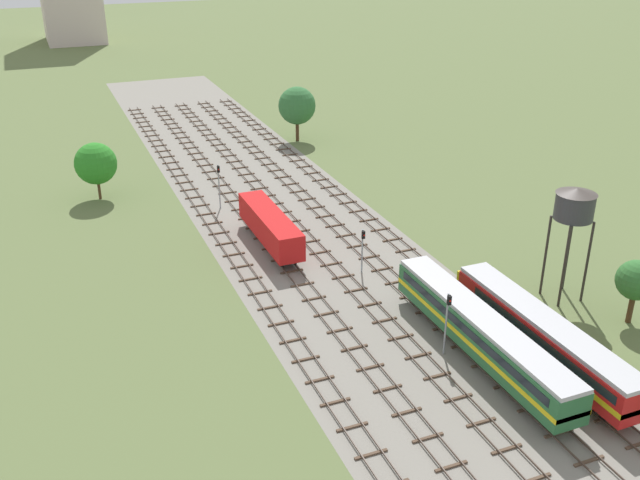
{
  "coord_description": "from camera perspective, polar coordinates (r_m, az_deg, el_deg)",
  "views": [
    {
      "loc": [
        -25.78,
        -13.41,
        32.67
      ],
      "look_at": [
        0.0,
        49.56,
        1.5
      ],
      "focal_mm": 39.91,
      "sensor_mm": 36.0,
      "label": 1
    }
  ],
  "objects": [
    {
      "name": "lineside_tree_4",
      "position": [
        112.7,
        -1.86,
        10.71
      ],
      "size": [
        5.84,
        5.84,
        8.57
      ],
      "color": "#4C331E",
      "rests_on": "ground"
    },
    {
      "name": "signal_post_nearest",
      "position": [
        57.88,
        10.15,
        -6.05
      ],
      "size": [
        0.28,
        0.47,
        5.57
      ],
      "color": "gray",
      "rests_on": "ground"
    },
    {
      "name": "water_tower",
      "position": [
        66.92,
        19.74,
        2.56
      ],
      "size": [
        3.63,
        3.63,
        10.89
      ],
      "color": "#2D2826",
      "rests_on": "ground"
    },
    {
      "name": "signal_post_mid",
      "position": [
        86.68,
        -8.11,
        4.71
      ],
      "size": [
        0.28,
        0.47,
        5.56
      ],
      "color": "gray",
      "rests_on": "ground"
    },
    {
      "name": "lineside_tree_1",
      "position": [
        66.81,
        24.04,
        -2.98
      ],
      "size": [
        3.52,
        3.52,
        5.94
      ],
      "color": "#4C331E",
      "rests_on": "ground"
    },
    {
      "name": "lineside_tree_3",
      "position": [
        92.76,
        -17.54,
        5.86
      ],
      "size": [
        5.2,
        5.2,
        7.25
      ],
      "color": "#4C331E",
      "rests_on": "ground"
    },
    {
      "name": "signal_post_near",
      "position": [
        70.18,
        3.44,
        -0.43
      ],
      "size": [
        0.28,
        0.47,
        4.7
      ],
      "color": "gray",
      "rests_on": "ground"
    },
    {
      "name": "track_centre_left",
      "position": [
        81.74,
        -1.98,
        1.14
      ],
      "size": [
        2.4,
        126.0,
        0.29
      ],
      "color": "#47382D",
      "rests_on": "ground"
    },
    {
      "name": "freight_boxcar_left_mid",
      "position": [
        76.18,
        -4.03,
        1.18
      ],
      "size": [
        2.87,
        14.0,
        3.6
      ],
      "color": "red",
      "rests_on": "ground"
    },
    {
      "name": "diesel_railcar_centre_right_nearest",
      "position": [
        59.2,
        17.45,
        -7.19
      ],
      "size": [
        2.96,
        20.5,
        3.8
      ],
      "color": "red",
      "rests_on": "ground"
    },
    {
      "name": "track_far_left",
      "position": [
        79.44,
        -7.83,
        0.19
      ],
      "size": [
        2.4,
        126.0,
        0.29
      ],
      "color": "#47382D",
      "rests_on": "ground"
    },
    {
      "name": "passenger_coach_centre_near",
      "position": [
        58.29,
        12.74,
        -7.11
      ],
      "size": [
        2.96,
        22.0,
        3.8
      ],
      "color": "#286638",
      "rests_on": "ground"
    },
    {
      "name": "track_centre",
      "position": [
        83.2,
        0.81,
        1.59
      ],
      "size": [
        2.4,
        126.0,
        0.29
      ],
      "color": "#47382D",
      "rests_on": "ground"
    },
    {
      "name": "ballast_bed",
      "position": [
        80.93,
        -1.73,
        0.79
      ],
      "size": [
        21.28,
        176.0,
        0.01
      ],
      "primitive_type": "cube",
      "color": "gray",
      "rests_on": "ground"
    },
    {
      "name": "track_centre_right",
      "position": [
        84.86,
        3.5,
        2.02
      ],
      "size": [
        2.4,
        126.0,
        0.29
      ],
      "color": "#47382D",
      "rests_on": "ground"
    },
    {
      "name": "ground_plane",
      "position": [
        80.93,
        -1.73,
        0.79
      ],
      "size": [
        480.0,
        480.0,
        0.0
      ],
      "primitive_type": "plane",
      "color": "#5B6B3D"
    },
    {
      "name": "track_left",
      "position": [
        80.48,
        -4.86,
        0.67
      ],
      "size": [
        2.4,
        126.0,
        0.29
      ],
      "color": "#47382D",
      "rests_on": "ground"
    }
  ]
}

